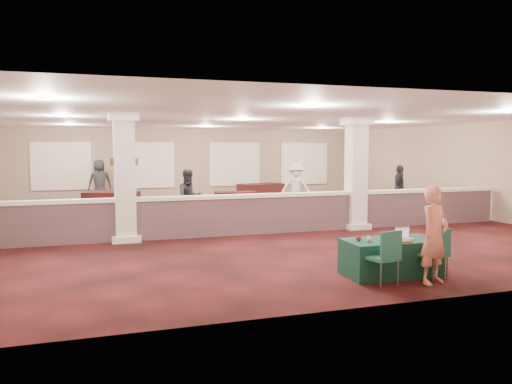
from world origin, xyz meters
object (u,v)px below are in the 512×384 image
object	(u,v)px
far_table_back_left	(112,202)
far_table_back_right	(261,192)
far_table_front_left	(110,217)
conf_chair_main	(436,250)
attendee_d	(100,182)
far_table_front_center	(256,206)
far_table_front_right	(312,203)
near_table	(390,257)
conf_chair_side	(385,253)
woman	(434,235)
far_table_back_center	(236,200)
attendee_a	(189,198)
attendee_c	(399,188)
attendee_b	(296,187)

from	to	relation	value
far_table_back_left	far_table_back_right	size ratio (longest dim) A/B	0.98
far_table_front_left	conf_chair_main	bearing A→B (deg)	-54.49
far_table_front_left	attendee_d	bearing A→B (deg)	91.53
far_table_front_center	far_table_front_right	size ratio (longest dim) A/B	0.98
far_table_front_right	far_table_back_right	size ratio (longest dim) A/B	0.87
far_table_back_right	attendee_d	world-z (taller)	attendee_d
near_table	conf_chair_side	bearing A→B (deg)	-128.27
woman	far_table_back_center	bearing A→B (deg)	72.32
far_table_back_center	attendee_d	world-z (taller)	attendee_d
conf_chair_main	conf_chair_side	world-z (taller)	conf_chair_side
far_table_front_right	attendee_a	world-z (taller)	attendee_a
woman	far_table_front_right	size ratio (longest dim) A/B	1.01
woman	attendee_a	world-z (taller)	attendee_a
woman	far_table_front_center	xyz separation A→B (m)	(-0.19, 9.34, -0.51)
attendee_c	far_table_back_left	bearing A→B (deg)	120.57
far_table_front_left	attendee_b	world-z (taller)	attendee_b
conf_chair_main	far_table_front_center	distance (m)	9.23
far_table_front_left	conf_chair_side	bearing A→B (deg)	-60.11
conf_chair_main	woman	size ratio (longest dim) A/B	0.55
attendee_c	conf_chair_main	bearing A→B (deg)	-163.82
near_table	attendee_d	xyz separation A→B (m)	(-4.92, 13.50, 0.61)
far_table_back_left	attendee_a	distance (m)	4.44
woman	far_table_back_center	distance (m)	11.66
far_table_front_center	attendee_c	world-z (taller)	attendee_c
attendee_c	far_table_front_right	bearing A→B (deg)	122.09
near_table	attendee_a	bearing A→B (deg)	110.48
far_table_front_center	attendee_a	world-z (taller)	attendee_a
far_table_back_center	conf_chair_main	bearing A→B (deg)	-88.08
conf_chair_main	far_table_back_center	world-z (taller)	conf_chair_main
attendee_d	far_table_front_right	bearing A→B (deg)	146.17
conf_chair_main	far_table_back_left	size ratio (longest dim) A/B	0.49
conf_chair_main	far_table_front_center	xyz separation A→B (m)	(-0.32, 9.22, -0.22)
conf_chair_side	attendee_d	world-z (taller)	attendee_d
attendee_c	woman	bearing A→B (deg)	-164.11
far_table_front_left	far_table_front_right	xyz separation A→B (m)	(7.17, 2.02, -0.06)
attendee_a	attendee_d	bearing A→B (deg)	101.37
attendee_b	attendee_d	size ratio (longest dim) A/B	0.94
conf_chair_main	attendee_b	xyz separation A→B (m)	(1.55, 10.09, 0.34)
far_table_back_left	near_table	bearing A→B (deg)	-67.35
far_table_back_right	attendee_d	size ratio (longest dim) A/B	1.02
far_table_back_center	far_table_front_center	bearing A→B (deg)	-88.39
conf_chair_side	attendee_d	size ratio (longest dim) A/B	0.51
conf_chair_main	conf_chair_side	size ratio (longest dim) A/B	0.98
near_table	attendee_c	size ratio (longest dim) A/B	1.00
near_table	far_table_back_left	distance (m)	11.84
far_table_front_right	attendee_a	distance (m)	5.18
woman	far_table_back_center	xyz separation A→B (m)	(-0.26, 11.64, -0.53)
attendee_a	attendee_d	world-z (taller)	attendee_d
far_table_front_left	far_table_back_left	size ratio (longest dim) A/B	1.05
conf_chair_main	far_table_back_center	xyz separation A→B (m)	(-0.39, 11.53, -0.23)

